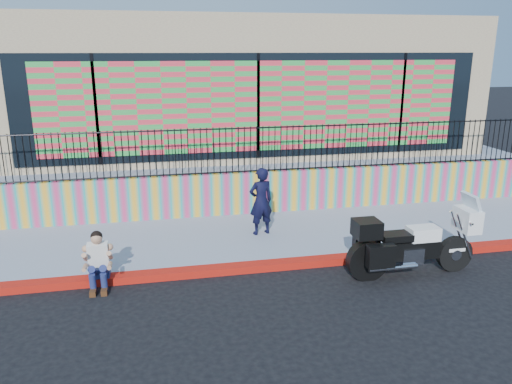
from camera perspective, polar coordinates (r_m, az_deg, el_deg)
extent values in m
plane|color=black|center=(10.50, 4.93, -8.45)|extent=(90.00, 90.00, 0.00)
cube|color=#B3140C|center=(10.47, 4.94, -8.08)|extent=(16.00, 0.30, 0.15)
cube|color=gray|center=(11.93, 2.69, -4.94)|extent=(16.00, 3.00, 0.15)
cube|color=#DC3A72|center=(13.21, 1.02, 0.02)|extent=(16.00, 0.20, 1.10)
cube|color=gray|center=(18.10, -2.52, 4.14)|extent=(16.00, 10.00, 1.25)
cube|color=tan|center=(17.55, -2.52, 12.42)|extent=(14.00, 8.00, 4.00)
cube|color=black|center=(13.65, 0.24, 9.74)|extent=(12.60, 0.04, 2.80)
cube|color=#F43648|center=(13.62, 0.27, 9.73)|extent=(11.48, 0.02, 2.40)
cylinder|color=black|center=(10.89, 21.72, -6.58)|extent=(0.73, 0.15, 0.73)
cylinder|color=black|center=(10.02, 12.59, -7.76)|extent=(0.73, 0.15, 0.73)
cube|color=black|center=(10.35, 17.44, -6.21)|extent=(1.05, 0.31, 0.38)
cube|color=silver|center=(10.37, 17.12, -6.81)|extent=(0.44, 0.38, 0.33)
cube|color=white|center=(10.34, 18.55, -4.50)|extent=(0.61, 0.35, 0.27)
cube|color=black|center=(10.07, 15.64, -4.93)|extent=(0.61, 0.38, 0.13)
cube|color=white|center=(10.76, 23.00, -2.91)|extent=(0.33, 0.57, 0.46)
cube|color=silver|center=(10.68, 23.40, -1.09)|extent=(0.20, 0.51, 0.37)
cube|color=black|center=(9.74, 12.54, -4.10)|extent=(0.49, 0.46, 0.33)
cube|color=black|center=(9.69, 14.08, -7.12)|extent=(0.53, 0.20, 0.44)
cube|color=black|center=(10.25, 12.49, -5.73)|extent=(0.53, 0.20, 0.44)
cube|color=white|center=(10.85, 21.78, -6.04)|extent=(0.35, 0.18, 0.07)
imported|color=black|center=(11.55, 0.57, -1.06)|extent=(0.65, 0.50, 1.59)
cube|color=navy|center=(10.10, -17.39, -8.70)|extent=(0.36, 0.28, 0.18)
cube|color=white|center=(9.92, -17.57, -6.96)|extent=(0.38, 0.27, 0.54)
sphere|color=tan|center=(9.76, -17.77, -5.10)|extent=(0.21, 0.21, 0.21)
cube|color=#472814|center=(9.79, -18.12, -10.80)|extent=(0.11, 0.26, 0.10)
cube|color=#472814|center=(9.77, -16.93, -10.76)|extent=(0.11, 0.26, 0.10)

